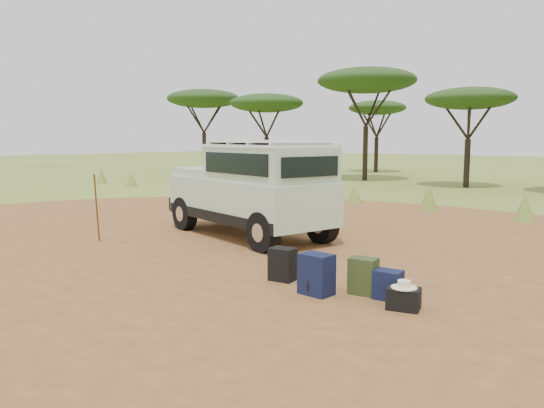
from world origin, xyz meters
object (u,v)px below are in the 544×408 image
Objects in this scene: safari_vehicle at (252,191)px; walking_staff at (97,208)px; duffel_navy at (388,285)px; backpack_navy at (316,274)px; backpack_black at (283,264)px; hard_case at (404,299)px; backpack_olive at (363,276)px.

safari_vehicle reaches higher than walking_staff.
backpack_navy is at bearing -159.90° from duffel_navy.
safari_vehicle is 4.12m from backpack_black.
hard_case is at bearing 10.93° from backpack_navy.
walking_staff reaches higher than backpack_navy.
backpack_olive is at bearing -15.63° from safari_vehicle.
backpack_navy is 0.71m from backpack_olive.
walking_staff reaches higher than duffel_navy.
duffel_navy reaches higher than hard_case.
safari_vehicle reaches higher than backpack_olive.
backpack_navy reaches higher than backpack_black.
backpack_black is (5.31, 0.03, -0.51)m from walking_staff.
safari_vehicle is 5.17m from backpack_olive.
walking_staff reaches higher than hard_case.
backpack_olive is 1.28× the size of hard_case.
backpack_navy reaches higher than hard_case.
backpack_navy is 1.12× the size of backpack_olive.
walking_staff is 5.33m from backpack_black.
hard_case is at bearing -11.19° from backpack_black.
safari_vehicle is 6.02m from hard_case.
backpack_black is at bearing 161.29° from hard_case.
hard_case is (5.23, -2.83, -0.96)m from safari_vehicle.
safari_vehicle is at bearing 136.58° from hard_case.
backpack_navy is (0.88, -0.31, 0.04)m from backpack_black.
duffel_navy is at bearing -13.52° from safari_vehicle.
backpack_olive reaches higher than backpack_black.
backpack_black is 2.23m from hard_case.
walking_staff is at bearing 176.11° from duffel_navy.
walking_staff is at bearing 172.94° from backpack_black.
hard_case is at bearing -14.32° from safari_vehicle.
backpack_black is at bearing 164.95° from backpack_navy.
backpack_olive is 1.28× the size of duffel_navy.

